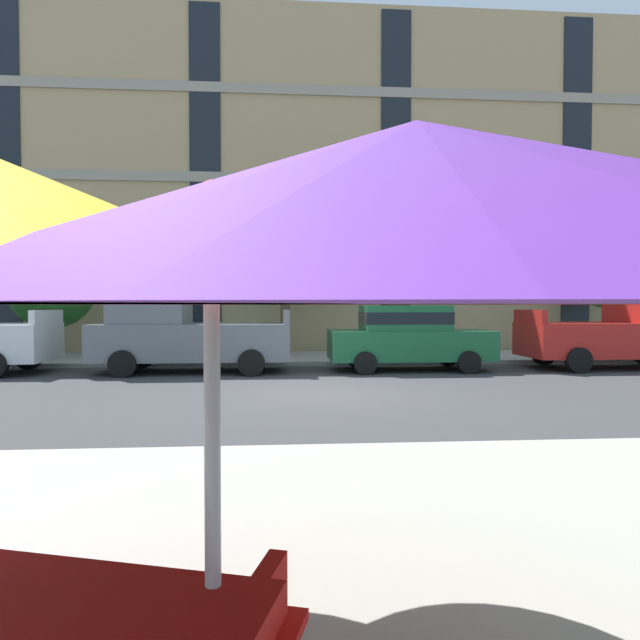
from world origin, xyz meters
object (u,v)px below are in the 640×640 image
object	(u,v)px
street_tree_middle	(291,261)
pickup_red	(622,332)
pickup_gray	(184,334)
patio_umbrella	(211,251)
sedan_green	(408,336)
street_tree_right	(612,273)
street_tree_left	(51,283)

from	to	relation	value
street_tree_middle	pickup_red	bearing A→B (deg)	-21.25
pickup_red	street_tree_middle	distance (m)	10.21
pickup_gray	street_tree_middle	distance (m)	5.16
pickup_red	patio_umbrella	distance (m)	16.14
sedan_green	street_tree_right	size ratio (longest dim) A/B	1.07
street_tree_middle	street_tree_right	size ratio (longest dim) A/B	1.11
street_tree_left	street_tree_middle	world-z (taller)	street_tree_middle
sedan_green	pickup_red	bearing A→B (deg)	0.00
patio_umbrella	street_tree_left	bearing A→B (deg)	113.74
pickup_gray	pickup_red	xyz separation A→B (m)	(12.20, 0.00, 0.00)
street_tree_left	street_tree_right	world-z (taller)	street_tree_right
pickup_gray	street_tree_left	bearing A→B (deg)	146.29
street_tree_middle	street_tree_right	distance (m)	11.15
street_tree_left	street_tree_right	bearing A→B (deg)	1.03
pickup_red	street_tree_right	bearing A→B (deg)	61.65
street_tree_right	pickup_red	bearing A→B (deg)	-118.35
street_tree_middle	street_tree_left	bearing A→B (deg)	-176.34
pickup_red	street_tree_middle	bearing A→B (deg)	158.75
pickup_red	patio_umbrella	bearing A→B (deg)	-128.00
pickup_gray	street_tree_middle	size ratio (longest dim) A/B	1.12
street_tree_left	street_tree_middle	bearing A→B (deg)	3.66
pickup_gray	sedan_green	bearing A→B (deg)	-0.00
sedan_green	pickup_red	xyz separation A→B (m)	(6.16, 0.00, 0.08)
street_tree_right	pickup_gray	bearing A→B (deg)	-166.19
street_tree_right	patio_umbrella	size ratio (longest dim) A/B	1.05
pickup_gray	sedan_green	distance (m)	6.03
pickup_red	street_tree_right	size ratio (longest dim) A/B	1.24
street_tree_right	patio_umbrella	bearing A→B (deg)	-126.11
pickup_red	street_tree_middle	xyz separation A→B (m)	(-9.28, 3.61, 2.25)
street_tree_right	street_tree_left	bearing A→B (deg)	-178.97
street_tree_middle	street_tree_right	xyz separation A→B (m)	(11.15, -0.15, -0.38)
pickup_gray	pickup_red	bearing A→B (deg)	0.00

